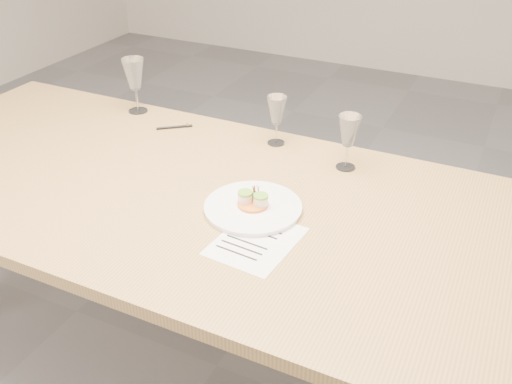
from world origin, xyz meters
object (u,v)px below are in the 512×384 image
at_px(recipe_sheet, 256,241).
at_px(wine_glass_2, 349,132).
at_px(dinner_plate, 253,207).
at_px(dining_table, 209,212).
at_px(ballpoint_pen, 175,127).
at_px(wine_glass_1, 277,111).
at_px(wine_glass_0, 134,75).

height_order(recipe_sheet, wine_glass_2, wine_glass_2).
bearing_deg(wine_glass_2, recipe_sheet, -99.91).
distance_m(dinner_plate, wine_glass_2, 0.41).
bearing_deg(recipe_sheet, wine_glass_2, 84.88).
xyz_separation_m(dining_table, dinner_plate, (0.16, -0.02, 0.08)).
xyz_separation_m(dining_table, wine_glass_2, (0.32, 0.34, 0.20)).
bearing_deg(wine_glass_2, ballpoint_pen, 178.67).
relative_size(wine_glass_1, wine_glass_2, 0.96).
bearing_deg(recipe_sheet, dinner_plate, 123.72).
bearing_deg(ballpoint_pen, dining_table, -83.61).
xyz_separation_m(ballpoint_pen, wine_glass_2, (0.67, -0.02, 0.12)).
height_order(dining_table, wine_glass_2, wine_glass_2).
bearing_deg(wine_glass_1, ballpoint_pen, -172.90).
bearing_deg(dinner_plate, dining_table, 172.04).
distance_m(ballpoint_pen, wine_glass_0, 0.27).
height_order(wine_glass_0, wine_glass_1, wine_glass_0).
xyz_separation_m(dinner_plate, ballpoint_pen, (-0.51, 0.38, -0.01)).
relative_size(dining_table, ballpoint_pen, 21.47).
height_order(dinner_plate, wine_glass_1, wine_glass_1).
bearing_deg(wine_glass_2, wine_glass_1, 166.95).
bearing_deg(wine_glass_1, wine_glass_0, 177.87).
relative_size(dinner_plate, recipe_sheet, 1.07).
xyz_separation_m(recipe_sheet, wine_glass_0, (-0.80, 0.58, 0.15)).
bearing_deg(wine_glass_0, wine_glass_1, -2.13).
xyz_separation_m(recipe_sheet, wine_glass_1, (-0.19, 0.56, 0.12)).
xyz_separation_m(dining_table, recipe_sheet, (0.24, -0.16, 0.07)).
relative_size(dinner_plate, wine_glass_2, 1.55).
xyz_separation_m(wine_glass_0, wine_glass_1, (0.61, -0.02, -0.03)).
bearing_deg(dining_table, wine_glass_1, 83.52).
xyz_separation_m(dining_table, wine_glass_0, (-0.57, 0.43, 0.22)).
bearing_deg(wine_glass_1, dining_table, -96.48).
xyz_separation_m(ballpoint_pen, wine_glass_0, (-0.22, 0.07, 0.15)).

